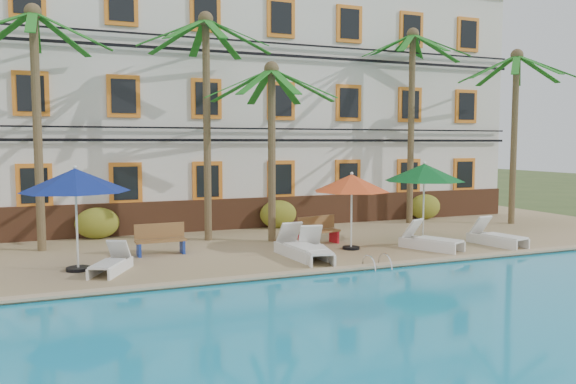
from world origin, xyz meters
name	(u,v)px	position (x,y,z in m)	size (l,w,h in m)	color
ground	(321,272)	(0.00, 0.00, 0.00)	(100.00, 100.00, 0.00)	#384C23
pool_deck	(262,239)	(0.00, 5.00, 0.12)	(30.00, 12.00, 0.25)	tan
swimming_pool	(503,358)	(0.00, -7.00, 0.10)	(26.00, 12.00, 0.20)	#1992BE
pool_coping	(335,269)	(0.00, -0.90, 0.28)	(30.00, 0.35, 0.06)	tan
hotel_building	(224,102)	(0.00, 9.98, 5.37)	(25.40, 6.44, 10.22)	silver
palm_a	(36,92)	(-7.26, 4.95, 5.14)	(4.58, 4.58, 7.53)	brown
palm_b	(207,94)	(-1.99, 4.90, 5.25)	(4.58, 4.58, 7.73)	brown
palm_c	(272,123)	(-0.02, 3.88, 4.27)	(4.58, 4.58, 6.06)	brown
palm_d	(412,98)	(6.86, 5.88, 5.43)	(4.58, 4.58, 8.03)	brown
palm_e	(515,110)	(10.71, 4.16, 4.92)	(4.58, 4.58, 7.16)	brown
shrub_left	(97,223)	(-5.53, 6.60, 0.80)	(1.50, 0.90, 1.10)	#345F1B
shrub_mid	(278,214)	(1.24, 6.60, 0.80)	(1.50, 0.90, 1.10)	#345F1B
shrub_right	(425,207)	(8.14, 6.60, 0.80)	(1.50, 0.90, 1.10)	#345F1B
umbrella_blue	(75,181)	(-6.28, 1.61, 2.62)	(2.77, 2.77, 2.77)	black
umbrella_red	(352,183)	(1.81, 1.60, 2.33)	(2.44, 2.44, 2.44)	black
umbrella_green	(424,173)	(4.86, 2.09, 2.58)	(2.73, 2.73, 2.72)	black
lounger_b	(111,263)	(-5.49, 1.03, 0.51)	(1.26, 1.76, 0.79)	white
lounger_c	(300,246)	(-0.18, 1.08, 0.57)	(0.92, 2.12, 0.97)	white
lounger_d	(315,249)	(0.06, 0.53, 0.56)	(1.10, 2.10, 0.94)	white
lounger_e	(430,240)	(4.11, 0.66, 0.55)	(1.47, 2.06, 0.92)	white
lounger_f	(496,236)	(6.56, 0.45, 0.55)	(1.04, 2.03, 0.92)	white
bench_left	(160,239)	(-3.92, 2.99, 0.72)	(1.52, 0.53, 0.93)	olive
bench_right	(317,230)	(1.18, 2.77, 0.72)	(1.57, 0.79, 0.93)	olive
pool_ladder	(377,267)	(1.20, -1.00, 0.25)	(0.54, 0.74, 0.74)	silver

